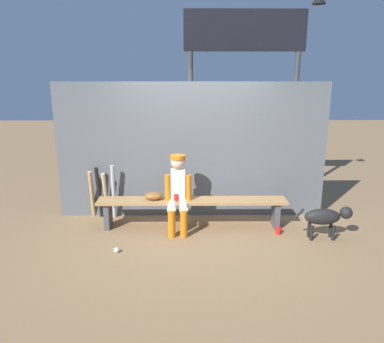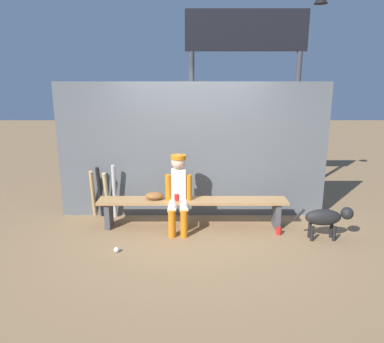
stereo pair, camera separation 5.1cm
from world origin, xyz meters
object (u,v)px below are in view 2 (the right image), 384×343
Objects in this scene: bat_wood_natural at (106,195)px; cup_on_bench at (176,197)px; dugout_bench at (192,205)px; player_seated at (178,191)px; cup_on_ground at (278,231)px; dog at (326,217)px; baseball at (116,250)px; bat_aluminum_black at (99,192)px; baseball_glove at (154,196)px; bat_wood_tan at (92,194)px; bat_aluminum_silver at (114,192)px; scoreboard at (249,58)px.

bat_wood_natural is 7.29× the size of cup_on_bench.
dugout_bench is 3.66× the size of bat_wood_natural.
player_seated reaches higher than bat_wood_natural.
dog is (0.64, -0.16, 0.28)m from cup_on_ground.
bat_aluminum_black is at bearing 111.50° from baseball.
cup_on_bench is at bearing -21.46° from bat_wood_natural.
baseball_glove is 2.55× the size of cup_on_bench.
bat_aluminum_black reaches higher than bat_wood_natural.
bat_wood_tan is 7.59× the size of cup_on_bench.
cup_on_ground is (2.97, -0.72, -0.36)m from bat_wood_tan.
bat_wood_natural is at bearing 0.15° from bat_aluminum_black.
baseball is 0.09× the size of dog.
player_seated is 1.31× the size of bat_aluminum_black.
dog is at bearing -10.17° from baseball_glove.
bat_aluminum_silver reaches higher than baseball.
baseball is (0.41, -1.30, -0.36)m from bat_wood_natural.
dugout_bench reaches higher than baseball.
bat_wood_tan is at bearing 165.57° from dugout_bench.
bat_aluminum_silver is 8.40× the size of cup_on_ground.
bat_wood_natural is 0.96× the size of bat_wood_tan.
bat_wood_natural reaches higher than cup_on_bench.
bat_aluminum_black is 8.07× the size of cup_on_ground.
bat_wood_natural is at bearing 153.56° from baseball_glove.
bat_aluminum_black reaches higher than baseball_glove.
cup_on_bench is at bearing -8.18° from baseball_glove.
bat_aluminum_black reaches higher than cup_on_bench.
player_seated is at bearing 43.34° from baseball.
dugout_bench reaches higher than cup_on_ground.
player_seated is at bearing -152.54° from dugout_bench.
dog reaches higher than dugout_bench.
dog is at bearing -13.76° from bat_wood_tan.
bat_wood_natural is (-1.44, 0.42, 0.03)m from dugout_bench.
bat_aluminum_silver is at bearing 165.24° from cup_on_ground.
bat_wood_tan is 3.07m from cup_on_ground.
cup_on_bench is at bearing 169.51° from dog.
baseball is at bearing -136.66° from player_seated.
dugout_bench is at bearing -15.17° from bat_aluminum_black.
scoreboard is at bearing 55.49° from dugout_bench.
scoreboard is (1.24, 1.61, 2.00)m from player_seated.
bat_aluminum_black is 11.99× the size of baseball.
bat_wood_tan reaches higher than cup_on_bench.
baseball_glove reaches higher than cup_on_bench.
cup_on_ground is (2.60, -0.68, -0.41)m from bat_aluminum_silver.
bat_aluminum_black is 8.07× the size of cup_on_bench.
dog is (3.61, -0.88, -0.08)m from bat_wood_tan.
bat_wood_natural is 0.90× the size of bat_aluminum_black.
bat_wood_tan is 1.50m from cup_on_bench.
cup_on_bench is at bearing -168.21° from dugout_bench.
dog reaches higher than cup_on_ground.
baseball_glove is 0.95m from bat_wood_natural.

